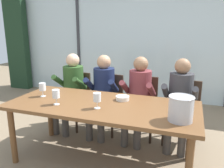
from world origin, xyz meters
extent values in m
plane|color=#847056|center=(0.00, 1.00, 0.00)|extent=(14.00, 14.00, 0.00)
cube|color=silver|center=(0.00, 2.67, 1.30)|extent=(7.38, 0.03, 2.60)
cube|color=#38383D|center=(-1.66, 2.65, 1.30)|extent=(0.06, 0.06, 2.60)
cube|color=#386633|center=(0.00, 7.12, 0.86)|extent=(13.38, 2.40, 1.72)
cube|color=#1E3823|center=(-3.34, 2.49, 1.30)|extent=(0.56, 0.20, 2.60)
cube|color=brown|center=(0.00, 0.00, 0.72)|extent=(2.18, 0.96, 0.04)
cylinder|color=brown|center=(-0.99, -0.38, 0.35)|extent=(0.07, 0.07, 0.70)
cylinder|color=brown|center=(-0.99, 0.38, 0.35)|extent=(0.07, 0.07, 0.70)
cylinder|color=brown|center=(0.99, 0.38, 0.35)|extent=(0.07, 0.07, 0.70)
cube|color=#332319|center=(-0.82, 0.78, 0.44)|extent=(0.49, 0.49, 0.03)
cube|color=#332319|center=(-0.80, 0.98, 0.67)|extent=(0.42, 0.08, 0.42)
cylinder|color=#332319|center=(-1.03, 0.62, 0.22)|extent=(0.04, 0.04, 0.43)
cylinder|color=#332319|center=(-0.66, 0.57, 0.22)|extent=(0.04, 0.04, 0.43)
cylinder|color=#332319|center=(-0.99, 0.99, 0.22)|extent=(0.04, 0.04, 0.43)
cylinder|color=#332319|center=(-0.61, 0.95, 0.22)|extent=(0.04, 0.04, 0.43)
cube|color=#332319|center=(-0.26, 0.80, 0.44)|extent=(0.47, 0.47, 0.03)
cube|color=#332319|center=(-0.25, 1.00, 0.67)|extent=(0.42, 0.06, 0.42)
cylinder|color=#332319|center=(-0.46, 0.62, 0.22)|extent=(0.04, 0.04, 0.43)
cylinder|color=#332319|center=(-0.08, 0.59, 0.22)|extent=(0.04, 0.04, 0.43)
cylinder|color=#332319|center=(-0.44, 1.00, 0.22)|extent=(0.04, 0.04, 0.43)
cylinder|color=#332319|center=(-0.06, 0.97, 0.22)|extent=(0.04, 0.04, 0.43)
cube|color=#332319|center=(0.28, 0.81, 0.44)|extent=(0.44, 0.44, 0.03)
cube|color=#332319|center=(0.28, 1.01, 0.67)|extent=(0.42, 0.04, 0.42)
cylinder|color=#332319|center=(0.09, 0.63, 0.22)|extent=(0.04, 0.04, 0.43)
cylinder|color=#332319|center=(0.47, 0.62, 0.22)|extent=(0.04, 0.04, 0.43)
cylinder|color=#332319|center=(0.09, 1.01, 0.22)|extent=(0.04, 0.04, 0.43)
cylinder|color=#332319|center=(0.47, 1.00, 0.22)|extent=(0.04, 0.04, 0.43)
cube|color=#332319|center=(0.86, 0.78, 0.44)|extent=(0.50, 0.50, 0.03)
cube|color=#332319|center=(0.89, 0.97, 0.67)|extent=(0.42, 0.10, 0.42)
cylinder|color=#332319|center=(0.65, 0.62, 0.22)|extent=(0.04, 0.04, 0.43)
cylinder|color=#332319|center=(1.02, 0.56, 0.22)|extent=(0.04, 0.04, 0.43)
cylinder|color=#332319|center=(0.70, 0.99, 0.22)|extent=(0.04, 0.04, 0.43)
cylinder|color=#332319|center=(1.08, 0.94, 0.22)|extent=(0.04, 0.04, 0.43)
cylinder|color=#2D5123|center=(-0.82, 0.83, 0.74)|extent=(0.34, 0.34, 0.52)
sphere|color=#DBAD89|center=(-0.82, 0.83, 1.09)|extent=(0.21, 0.21, 0.21)
cube|color=#47423D|center=(-0.93, 0.64, 0.48)|extent=(0.16, 0.41, 0.13)
cube|color=#47423D|center=(-0.75, 0.62, 0.48)|extent=(0.16, 0.41, 0.13)
cylinder|color=#47423D|center=(-0.94, 0.44, 0.23)|extent=(0.10, 0.10, 0.46)
cylinder|color=#47423D|center=(-0.76, 0.42, 0.23)|extent=(0.10, 0.10, 0.46)
cylinder|color=#2D5123|center=(-1.02, 0.72, 0.76)|extent=(0.10, 0.33, 0.26)
cylinder|color=#2D5123|center=(-0.64, 0.69, 0.76)|extent=(0.10, 0.33, 0.26)
cylinder|color=#192347|center=(-0.30, 0.83, 0.74)|extent=(0.33, 0.33, 0.52)
sphere|color=tan|center=(-0.30, 0.83, 1.09)|extent=(0.21, 0.21, 0.21)
cube|color=#47423D|center=(-0.38, 0.63, 0.48)|extent=(0.14, 0.40, 0.13)
cube|color=#47423D|center=(-0.20, 0.63, 0.48)|extent=(0.14, 0.40, 0.13)
cylinder|color=#47423D|center=(-0.37, 0.43, 0.23)|extent=(0.10, 0.10, 0.46)
cylinder|color=#47423D|center=(-0.19, 0.43, 0.23)|extent=(0.10, 0.10, 0.46)
cylinder|color=#192347|center=(-0.48, 0.70, 0.76)|extent=(0.09, 0.33, 0.26)
cylinder|color=#192347|center=(-0.10, 0.71, 0.76)|extent=(0.09, 0.33, 0.26)
cylinder|color=brown|center=(0.26, 0.83, 0.74)|extent=(0.34, 0.34, 0.52)
sphere|color=#936B4C|center=(0.26, 0.83, 1.09)|extent=(0.21, 0.21, 0.21)
cube|color=#47423D|center=(0.16, 0.63, 0.48)|extent=(0.15, 0.41, 0.13)
cube|color=#47423D|center=(0.34, 0.62, 0.48)|extent=(0.15, 0.41, 0.13)
cylinder|color=#47423D|center=(0.15, 0.43, 0.23)|extent=(0.10, 0.10, 0.46)
cylinder|color=#47423D|center=(0.33, 0.42, 0.23)|extent=(0.10, 0.10, 0.46)
cylinder|color=brown|center=(0.07, 0.72, 0.76)|extent=(0.10, 0.33, 0.26)
cylinder|color=brown|center=(0.45, 0.70, 0.76)|extent=(0.10, 0.33, 0.26)
cylinder|color=#38383D|center=(0.83, 0.83, 0.74)|extent=(0.33, 0.33, 0.52)
sphere|color=#936B4C|center=(0.83, 0.83, 1.09)|extent=(0.21, 0.21, 0.21)
cube|color=#47423D|center=(0.73, 0.63, 0.48)|extent=(0.15, 0.40, 0.13)
cube|color=#47423D|center=(0.91, 0.62, 0.48)|extent=(0.15, 0.40, 0.13)
cylinder|color=#47423D|center=(0.72, 0.43, 0.23)|extent=(0.10, 0.10, 0.46)
cylinder|color=#47423D|center=(0.90, 0.42, 0.23)|extent=(0.10, 0.10, 0.46)
cylinder|color=#38383D|center=(0.63, 0.72, 0.76)|extent=(0.09, 0.33, 0.26)
cylinder|color=#38383D|center=(1.01, 0.70, 0.76)|extent=(0.09, 0.33, 0.26)
cylinder|color=#B7B7BC|center=(0.88, -0.21, 0.86)|extent=(0.23, 0.23, 0.24)
torus|color=silver|center=(0.88, -0.21, 0.98)|extent=(0.24, 0.24, 0.01)
cylinder|color=silver|center=(0.19, 0.20, 0.77)|extent=(0.16, 0.16, 0.05)
cylinder|color=silver|center=(-0.81, 0.01, 0.74)|extent=(0.07, 0.07, 0.00)
cylinder|color=silver|center=(-0.81, 0.01, 0.78)|extent=(0.01, 0.01, 0.07)
cylinder|color=silver|center=(-0.81, 0.01, 0.87)|extent=(0.08, 0.08, 0.09)
cylinder|color=silver|center=(0.90, 0.09, 0.74)|extent=(0.07, 0.07, 0.00)
cylinder|color=silver|center=(0.90, 0.09, 0.78)|extent=(0.01, 0.01, 0.07)
cylinder|color=silver|center=(0.90, 0.09, 0.87)|extent=(0.08, 0.08, 0.09)
cylinder|color=maroon|center=(0.90, 0.09, 0.84)|extent=(0.07, 0.07, 0.04)
cylinder|color=silver|center=(-0.48, -0.20, 0.74)|extent=(0.07, 0.07, 0.00)
cylinder|color=silver|center=(-0.48, -0.20, 0.78)|extent=(0.01, 0.01, 0.07)
cylinder|color=silver|center=(-0.48, -0.20, 0.87)|extent=(0.08, 0.08, 0.09)
cylinder|color=#560C1E|center=(-0.48, -0.20, 0.84)|extent=(0.07, 0.07, 0.04)
cylinder|color=silver|center=(0.01, -0.16, 0.74)|extent=(0.07, 0.07, 0.00)
cylinder|color=silver|center=(0.01, -0.16, 0.78)|extent=(0.01, 0.01, 0.07)
cylinder|color=silver|center=(0.01, -0.16, 0.87)|extent=(0.08, 0.08, 0.09)
cylinder|color=maroon|center=(0.01, -0.16, 0.84)|extent=(0.07, 0.07, 0.04)
camera|label=1|loc=(0.93, -2.30, 1.60)|focal=36.48mm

